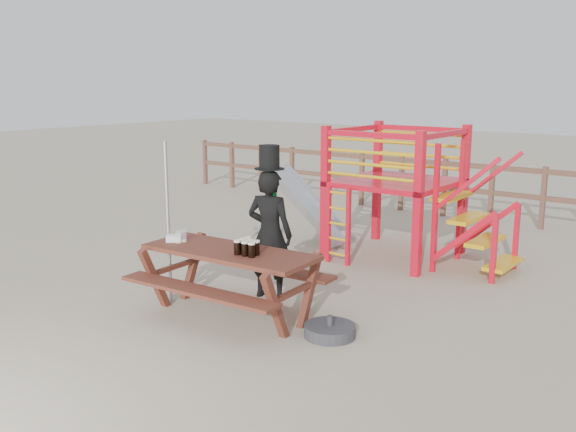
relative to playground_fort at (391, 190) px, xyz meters
The scene contains 10 objects.
ground 3.74m from the playground_fort, 91.99° to the right, with size 60.00×60.00×0.00m, color tan.
back_fence 3.44m from the playground_fort, 92.08° to the left, with size 15.09×0.09×1.20m.
playground_fort is the anchor object (origin of this frame).
picnic_table 3.66m from the playground_fort, 92.17° to the right, with size 2.22×1.61×0.82m.
man_with_hat 2.80m from the playground_fort, 94.04° to the right, with size 0.69×0.53×1.99m.
metal_pole 3.86m from the playground_fort, 106.59° to the right, with size 0.05×0.05×2.05m, color #B2B2B7.
parasol_base 3.74m from the playground_fort, 71.09° to the right, with size 0.57×0.57×0.24m.
paper_bag 3.86m from the playground_fort, 104.51° to the right, with size 0.18×0.14×0.08m, color white.
stout_pints 3.64m from the playground_fort, 87.40° to the right, with size 0.29×0.28×0.17m.
empty_glasses 3.80m from the playground_fort, 103.16° to the right, with size 0.09×0.15×0.15m.
Camera 1 is at (5.03, -5.37, 2.77)m, focal length 40.00 mm.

